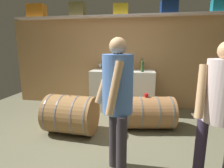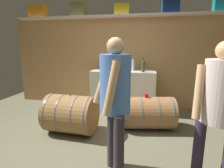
{
  "view_description": "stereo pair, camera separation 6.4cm",
  "coord_description": "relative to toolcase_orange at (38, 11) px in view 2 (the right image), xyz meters",
  "views": [
    {
      "loc": [
        0.53,
        -2.15,
        1.47
      ],
      "look_at": [
        -0.01,
        0.95,
        0.81
      ],
      "focal_mm": 28.81,
      "sensor_mm": 36.0,
      "label": 1
    },
    {
      "loc": [
        0.59,
        -2.14,
        1.47
      ],
      "look_at": [
        -0.01,
        0.95,
        0.81
      ],
      "focal_mm": 28.81,
      "sensor_mm": 36.0,
      "label": 2
    }
  ],
  "objects": [
    {
      "name": "ground_plane",
      "position": [
        2.08,
        -1.55,
        -2.33
      ],
      "size": [
        6.77,
        7.74,
        0.02
      ],
      "primitive_type": "cube",
      "color": "#69664D"
    },
    {
      "name": "back_wall_panel",
      "position": [
        2.08,
        0.15,
        -1.25
      ],
      "size": [
        5.57,
        0.1,
        2.13
      ],
      "primitive_type": "cube",
      "color": "tan",
      "rests_on": "ground"
    },
    {
      "name": "high_shelf_board",
      "position": [
        2.08,
        0.0,
        -0.17
      ],
      "size": [
        5.13,
        0.4,
        0.03
      ],
      "primitive_type": "cube",
      "color": "silver",
      "rests_on": "back_wall_panel"
    },
    {
      "name": "toolcase_orange",
      "position": [
        0.0,
        0.0,
        0.0
      ],
      "size": [
        0.43,
        0.23,
        0.31
      ],
      "primitive_type": "cube",
      "rotation": [
        0.0,
        0.0,
        0.02
      ],
      "color": "orange",
      "rests_on": "high_shelf_board"
    },
    {
      "name": "toolcase_olive",
      "position": [
        1.05,
        0.0,
        -0.0
      ],
      "size": [
        0.34,
        0.25,
        0.31
      ],
      "primitive_type": "cube",
      "rotation": [
        0.0,
        0.0,
        -0.01
      ],
      "color": "olive",
      "rests_on": "high_shelf_board"
    },
    {
      "name": "toolcase_yellow",
      "position": [
        2.07,
        0.0,
        -0.03
      ],
      "size": [
        0.33,
        0.2,
        0.25
      ],
      "primitive_type": "cube",
      "rotation": [
        0.0,
        0.0,
        0.04
      ],
      "color": "yellow",
      "rests_on": "high_shelf_board"
    },
    {
      "name": "toolcase_navy",
      "position": [
        3.12,
        0.0,
        -0.02
      ],
      "size": [
        0.37,
        0.3,
        0.28
      ],
      "primitive_type": "cube",
      "rotation": [
        0.0,
        0.0,
        0.07
      ],
      "color": "navy",
      "rests_on": "high_shelf_board"
    },
    {
      "name": "toolcase_teal",
      "position": [
        4.15,
        0.0,
        -0.03
      ],
      "size": [
        0.36,
        0.25,
        0.26
      ],
      "primitive_type": "cube",
      "rotation": [
        0.0,
        0.0,
        -0.06
      ],
      "color": "#167283",
      "rests_on": "high_shelf_board"
    },
    {
      "name": "work_cabinet",
      "position": [
        2.16,
        -0.23,
        -1.85
      ],
      "size": [
        1.43,
        0.63,
        0.94
      ],
      "primitive_type": "cube",
      "color": "white",
      "rests_on": "ground"
    },
    {
      "name": "wine_bottle_green",
      "position": [
        2.6,
        -0.4,
        -1.25
      ],
      "size": [
        0.07,
        0.07,
        0.29
      ],
      "color": "#33532C",
      "rests_on": "work_cabinet"
    },
    {
      "name": "wine_bottle_clear",
      "position": [
        2.37,
        -0.19,
        -1.24
      ],
      "size": [
        0.07,
        0.07,
        0.3
      ],
      "color": "#AFBFB9",
      "rests_on": "work_cabinet"
    },
    {
      "name": "wine_bottle_amber",
      "position": [
        2.58,
        -0.08,
        -1.25
      ],
      "size": [
        0.07,
        0.07,
        0.28
      ],
      "color": "brown",
      "rests_on": "work_cabinet"
    },
    {
      "name": "wine_glass",
      "position": [
        1.58,
        -0.0,
        -1.29
      ],
      "size": [
        0.08,
        0.08,
        0.13
      ],
      "color": "white",
      "rests_on": "work_cabinet"
    },
    {
      "name": "red_funnel",
      "position": [
        2.19,
        -0.08,
        -1.32
      ],
      "size": [
        0.11,
        0.11,
        0.12
      ],
      "primitive_type": "cone",
      "color": "red",
      "rests_on": "work_cabinet"
    },
    {
      "name": "wine_barrel_near",
      "position": [
        2.73,
        -1.11,
        -2.02
      ],
      "size": [
        1.0,
        0.72,
        0.59
      ],
      "rotation": [
        0.0,
        0.0,
        0.17
      ],
      "color": "#9F6C40",
      "rests_on": "ground"
    },
    {
      "name": "wine_barrel_far",
      "position": [
        1.42,
        -1.52,
        -1.99
      ],
      "size": [
        0.87,
        0.71,
        0.67
      ],
      "rotation": [
        0.0,
        0.0,
        -0.07
      ],
      "color": "olive",
      "rests_on": "ground"
    },
    {
      "name": "tasting_cup",
      "position": [
        2.69,
        -1.11,
        -1.7
      ],
      "size": [
        0.07,
        0.07,
        0.06
      ],
      "primitive_type": "cylinder",
      "color": "red",
      "rests_on": "wine_barrel_near"
    },
    {
      "name": "winemaker_pouring",
      "position": [
        2.34,
        -2.41,
        -1.36
      ],
      "size": [
        0.46,
        0.51,
        1.56
      ],
      "rotation": [
        0.0,
        0.0,
        2.03
      ],
      "color": "#332D35",
      "rests_on": "ground"
    },
    {
      "name": "visitor_tasting",
      "position": [
        3.37,
        -2.46,
        -1.38
      ],
      "size": [
        0.49,
        0.43,
        1.52
      ],
      "rotation": [
        0.0,
        0.0,
        2.83
      ],
      "color": "#30273C",
      "rests_on": "ground"
    }
  ]
}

